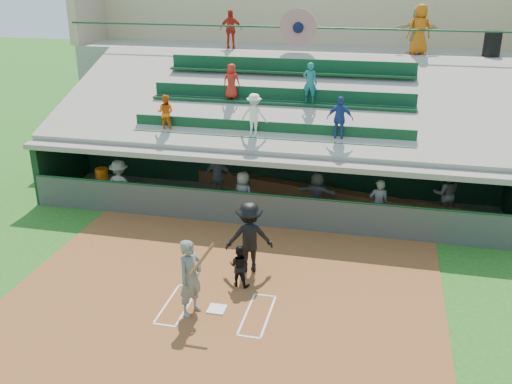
% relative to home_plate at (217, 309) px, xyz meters
% --- Properties ---
extents(ground, '(100.00, 100.00, 0.00)m').
position_rel_home_plate_xyz_m(ground, '(0.00, 0.00, -0.04)').
color(ground, '#205818').
rests_on(ground, ground).
extents(dirt_slab, '(11.00, 9.00, 0.02)m').
position_rel_home_plate_xyz_m(dirt_slab, '(0.00, 0.50, -0.03)').
color(dirt_slab, brown).
rests_on(dirt_slab, ground).
extents(home_plate, '(0.43, 0.43, 0.03)m').
position_rel_home_plate_xyz_m(home_plate, '(0.00, 0.00, 0.00)').
color(home_plate, silver).
rests_on(home_plate, dirt_slab).
extents(batters_box_chalk, '(2.65, 1.85, 0.01)m').
position_rel_home_plate_xyz_m(batters_box_chalk, '(0.00, 0.00, -0.01)').
color(batters_box_chalk, white).
rests_on(batters_box_chalk, dirt_slab).
extents(dugout_floor, '(16.00, 3.50, 0.04)m').
position_rel_home_plate_xyz_m(dugout_floor, '(0.00, 6.75, -0.02)').
color(dugout_floor, gray).
rests_on(dugout_floor, ground).
extents(concourse_slab, '(20.00, 3.00, 4.60)m').
position_rel_home_plate_xyz_m(concourse_slab, '(0.00, 13.50, 2.26)').
color(concourse_slab, gray).
rests_on(concourse_slab, ground).
extents(grandstand, '(20.40, 10.40, 7.80)m').
position_rel_home_plate_xyz_m(grandstand, '(-0.00, 10.51, 2.23)').
color(grandstand, '#464A46').
rests_on(grandstand, ground).
extents(batter_at_plate, '(0.98, 0.84, 1.95)m').
position_rel_home_plate_xyz_m(batter_at_plate, '(-0.54, -0.26, 0.96)').
color(batter_at_plate, '#5A5D58').
rests_on(batter_at_plate, dirt_slab).
extents(catcher, '(0.61, 0.50, 1.15)m').
position_rel_home_plate_xyz_m(catcher, '(0.26, 1.26, 0.56)').
color(catcher, black).
rests_on(catcher, dirt_slab).
extents(home_umpire, '(1.47, 1.11, 2.02)m').
position_rel_home_plate_xyz_m(home_umpire, '(0.32, 2.10, 0.99)').
color(home_umpire, black).
rests_on(home_umpire, dirt_slab).
extents(dugout_bench, '(16.01, 4.10, 0.49)m').
position_rel_home_plate_xyz_m(dugout_bench, '(-0.18, 7.94, 0.25)').
color(dugout_bench, brown).
rests_on(dugout_bench, dugout_floor).
extents(white_table, '(0.84, 0.65, 0.71)m').
position_rel_home_plate_xyz_m(white_table, '(-5.95, 6.03, 0.36)').
color(white_table, silver).
rests_on(white_table, dugout_floor).
extents(water_cooler, '(0.45, 0.45, 0.45)m').
position_rel_home_plate_xyz_m(water_cooler, '(-6.03, 5.97, 0.94)').
color(water_cooler, orange).
rests_on(water_cooler, white_table).
extents(dugout_player_a, '(1.18, 0.72, 1.78)m').
position_rel_home_plate_xyz_m(dugout_player_a, '(-4.97, 5.22, 0.90)').
color(dugout_player_a, '#51534F').
rests_on(dugout_player_a, dugout_floor).
extents(dugout_player_b, '(1.04, 0.44, 1.78)m').
position_rel_home_plate_xyz_m(dugout_player_b, '(-1.93, 6.79, 0.89)').
color(dugout_player_b, '#60635E').
rests_on(dugout_player_b, dugout_floor).
extents(dugout_player_c, '(0.94, 0.82, 1.62)m').
position_rel_home_plate_xyz_m(dugout_player_c, '(-0.70, 5.49, 0.81)').
color(dugout_player_c, '#5D605A').
rests_on(dugout_player_c, dugout_floor).
extents(dugout_player_d, '(1.51, 0.66, 1.57)m').
position_rel_home_plate_xyz_m(dugout_player_d, '(1.67, 6.15, 0.79)').
color(dugout_player_d, '#595C57').
rests_on(dugout_player_d, dugout_floor).
extents(dugout_player_e, '(0.64, 0.46, 1.67)m').
position_rel_home_plate_xyz_m(dugout_player_e, '(3.69, 5.61, 0.84)').
color(dugout_player_e, '#565853').
rests_on(dugout_player_e, dugout_floor).
extents(dugout_player_f, '(0.89, 0.72, 1.74)m').
position_rel_home_plate_xyz_m(dugout_player_f, '(5.84, 6.93, 0.88)').
color(dugout_player_f, '#525550').
rests_on(dugout_player_f, dugout_floor).
extents(trash_bin, '(0.66, 0.66, 0.98)m').
position_rel_home_plate_xyz_m(trash_bin, '(7.52, 12.70, 5.06)').
color(trash_bin, black).
rests_on(trash_bin, concourse_slab).
extents(concourse_staff_a, '(1.00, 0.58, 1.60)m').
position_rel_home_plate_xyz_m(concourse_staff_a, '(-2.97, 12.62, 5.37)').
color(concourse_staff_a, red).
rests_on(concourse_staff_a, concourse_slab).
extents(concourse_staff_b, '(1.08, 0.85, 1.94)m').
position_rel_home_plate_xyz_m(concourse_staff_b, '(4.74, 12.66, 5.53)').
color(concourse_staff_b, '#C4580B').
rests_on(concourse_staff_b, concourse_slab).
extents(concourse_staff_c, '(1.77, 0.79, 1.85)m').
position_rel_home_plate_xyz_m(concourse_staff_c, '(4.66, 12.83, 5.49)').
color(concourse_staff_c, tan).
rests_on(concourse_staff_c, concourse_slab).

